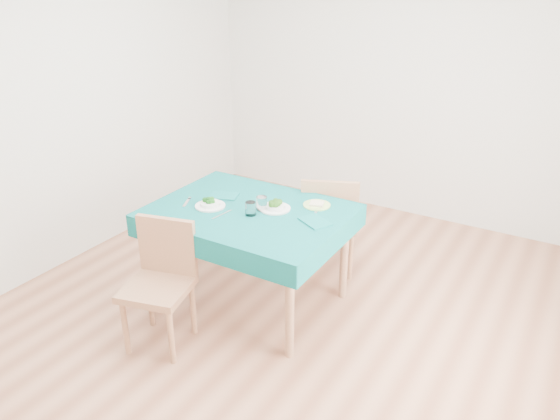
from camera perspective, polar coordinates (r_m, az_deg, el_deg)
The scene contains 16 objects.
room_shell at distance 3.45m, azimuth 0.00°, elevation 7.55°, with size 4.02×4.52×2.73m.
table at distance 4.03m, azimuth -3.15°, elevation -4.88°, with size 1.36×1.03×0.76m, color #075453.
chair_near at distance 3.61m, azimuth -12.86°, elevation -6.93°, with size 0.41×0.45×1.02m, color #966646.
chair_far at distance 4.43m, azimuth 5.25°, elevation 0.37°, with size 0.44×0.49×1.11m, color #966646.
bowl_near at distance 3.92m, azimuth -7.32°, elevation 0.79°, with size 0.22×0.22×0.07m, color white, non-canonical shape.
bowl_far at distance 3.85m, azimuth -0.52°, elevation 0.53°, with size 0.22×0.22×0.07m, color white, non-canonical shape.
fork_near at distance 4.03m, azimuth -9.73°, elevation 0.80°, with size 0.02×0.16×0.00m, color silver.
knife_near at distance 3.80m, azimuth -6.10°, elevation -0.47°, with size 0.01×0.19×0.00m, color silver.
fork_far at distance 3.90m, azimuth -0.66°, elevation 0.38°, with size 0.02×0.17×0.00m, color silver.
knife_far at distance 3.72m, azimuth 3.43°, elevation -0.89°, with size 0.02×0.23×0.00m, color silver.
napkin_near at distance 4.09m, azimuth -5.88°, elevation 1.49°, with size 0.20×0.14×0.01m, color #0B5D5B.
napkin_far at distance 3.67m, azimuth 3.68°, elevation -1.21°, with size 0.21×0.15×0.01m, color #0B5D5B.
tumbler_center at distance 3.84m, azimuth -1.92°, elevation 0.70°, with size 0.08×0.08×0.10m, color white.
tumbler_side at distance 3.76m, azimuth -3.09°, elevation 0.15°, with size 0.07×0.07×0.10m, color white.
side_plate at distance 3.93m, azimuth 3.87°, elevation 0.52°, with size 0.20×0.20×0.01m, color #B0DD6C.
bread_slice at distance 3.92m, azimuth 3.87°, elevation 0.69°, with size 0.10×0.10×0.01m, color beige.
Camera 1 is at (1.70, -2.84, 2.34)m, focal length 35.00 mm.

